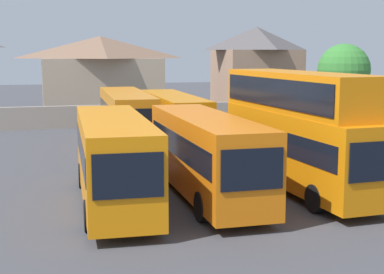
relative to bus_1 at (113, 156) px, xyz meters
The scene contains 10 objects.
ground 18.70m from the bus_1, 77.42° to the left, with size 140.00×140.00×0.00m, color #424247.
depot_boundary_wall 24.28m from the bus_1, 80.39° to the left, with size 56.00×0.50×1.80m, color gray.
bus_1 is the anchor object (origin of this frame).
bus_2 3.86m from the bus_1, ahead, with size 2.55×10.71×3.43m.
bus_3 8.20m from the bus_1, ahead, with size 3.06×10.91×5.18m.
bus_4 14.34m from the bus_1, 79.55° to the left, with size 2.91×11.86×3.49m.
bus_5 14.86m from the bus_1, 67.75° to the left, with size 2.66×11.60×3.28m.
house_terrace_centre 32.96m from the bus_1, 84.83° to the left, with size 11.40×8.34×7.53m.
house_terrace_right 38.63m from the bus_1, 60.36° to the left, with size 8.05×7.77×8.61m.
tree_left_of_lot 31.56m from the bus_1, 44.14° to the left, with size 4.48×4.48×6.75m.
Camera 1 is at (-6.76, -22.22, 6.05)m, focal length 53.16 mm.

